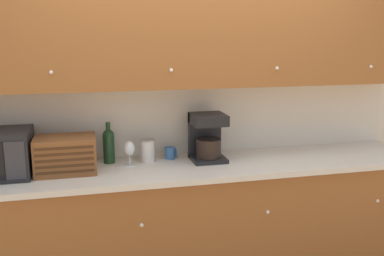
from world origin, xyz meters
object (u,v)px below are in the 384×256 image
storage_canister (148,151)px  coffee_maker (207,137)px  wine_glass (129,149)px  bread_box (66,155)px  mug (170,153)px  wine_bottle (109,144)px

storage_canister → coffee_maker: bearing=-6.7°
storage_canister → coffee_maker: size_ratio=0.48×
wine_glass → coffee_maker: size_ratio=0.51×
wine_glass → coffee_maker: bearing=1.7°
bread_box → coffee_maker: (1.03, 0.08, 0.05)m
mug → storage_canister: bearing=-166.1°
wine_glass → storage_canister: (0.14, 0.07, -0.04)m
bread_box → storage_canister: size_ratio=2.37×
wine_glass → coffee_maker: 0.59m
storage_canister → mug: 0.19m
mug → bread_box: bearing=-167.3°
mug → wine_glass: bearing=-160.5°
wine_bottle → wine_glass: size_ratio=1.69×
wine_bottle → mug: size_ratio=3.34×
storage_canister → mug: storage_canister is taller
bread_box → storage_canister: bread_box is taller
mug → coffee_maker: size_ratio=0.26×
wine_bottle → coffee_maker: (0.73, -0.09, 0.04)m
bread_box → coffee_maker: coffee_maker is taller
storage_canister → mug: (0.18, 0.04, -0.04)m
bread_box → coffee_maker: 1.03m
wine_glass → mug: bearing=19.5°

